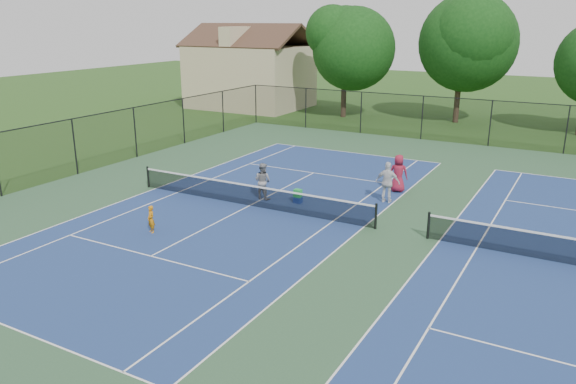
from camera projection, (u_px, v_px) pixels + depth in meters
The scene contains 13 objects.
ground at pixel (401, 234), 21.83m from camera, with size 140.00×140.00×0.00m, color #234716.
court_pad at pixel (401, 234), 21.83m from camera, with size 36.00×36.00×0.01m, color #2F5335.
tennis_court_left at pixel (250, 204), 25.06m from camera, with size 12.00×23.83×1.07m.
perimeter_fence at pixel (403, 195), 21.36m from camera, with size 36.08×36.08×3.02m.
tree_back_a at pixel (345, 44), 46.13m from camera, with size 6.80×6.80×9.15m.
tree_back_b at pixel (463, 38), 43.45m from camera, with size 7.60×7.60×10.03m.
clapboard_house at pixel (250, 74), 52.48m from camera, with size 10.80×8.10×7.65m.
child_player at pixel (151, 219), 21.80m from camera, with size 0.40×0.26×1.10m, color orange.
instructor at pixel (263, 181), 25.84m from camera, with size 0.83×0.65×1.71m, color gray.
bystander_a at pixel (388, 182), 25.29m from camera, with size 1.11×0.46×1.90m, color silver.
bystander_c at pixel (398, 173), 26.90m from camera, with size 0.89×0.58×1.83m, color maroon.
ball_crate at pixel (298, 200), 25.45m from camera, with size 0.37×0.27×0.28m, color navy.
ball_hopper at pixel (298, 193), 25.36m from camera, with size 0.34×0.26×0.36m, color green.
Camera 1 is at (6.07, -19.94, 8.00)m, focal length 35.00 mm.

